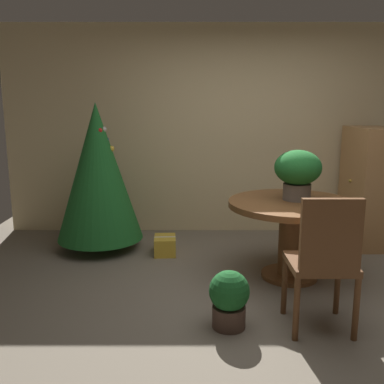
{
  "coord_description": "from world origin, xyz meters",
  "views": [
    {
      "loc": [
        -0.64,
        -3.35,
        1.64
      ],
      "look_at": [
        -0.66,
        0.36,
        0.88
      ],
      "focal_mm": 40.56,
      "sensor_mm": 36.0,
      "label": 1
    }
  ],
  "objects_px": {
    "holiday_tree": "(100,172)",
    "potted_plant": "(231,298)",
    "wooden_chair_near": "(326,257)",
    "wooden_cabinet": "(371,187)",
    "round_dining_table": "(294,221)",
    "gift_box_gold": "(167,245)",
    "flower_vase": "(300,171)"
  },
  "relations": [
    {
      "from": "gift_box_gold",
      "to": "wooden_cabinet",
      "type": "relative_size",
      "value": 0.24
    },
    {
      "from": "wooden_chair_near",
      "to": "wooden_cabinet",
      "type": "relative_size",
      "value": 0.75
    },
    {
      "from": "holiday_tree",
      "to": "wooden_chair_near",
      "type": "bearing_deg",
      "value": -43.09
    },
    {
      "from": "wooden_chair_near",
      "to": "wooden_cabinet",
      "type": "distance_m",
      "value": 2.36
    },
    {
      "from": "gift_box_gold",
      "to": "wooden_cabinet",
      "type": "height_order",
      "value": "wooden_cabinet"
    },
    {
      "from": "flower_vase",
      "to": "wooden_cabinet",
      "type": "bearing_deg",
      "value": 42.17
    },
    {
      "from": "potted_plant",
      "to": "holiday_tree",
      "type": "bearing_deg",
      "value": 126.5
    },
    {
      "from": "flower_vase",
      "to": "potted_plant",
      "type": "relative_size",
      "value": 1.08
    },
    {
      "from": "flower_vase",
      "to": "wooden_chair_near",
      "type": "height_order",
      "value": "flower_vase"
    },
    {
      "from": "round_dining_table",
      "to": "wooden_cabinet",
      "type": "relative_size",
      "value": 0.87
    },
    {
      "from": "round_dining_table",
      "to": "wooden_cabinet",
      "type": "bearing_deg",
      "value": 42.67
    },
    {
      "from": "holiday_tree",
      "to": "gift_box_gold",
      "type": "distance_m",
      "value": 1.1
    },
    {
      "from": "wooden_chair_near",
      "to": "wooden_cabinet",
      "type": "xyz_separation_m",
      "value": [
        1.13,
        2.07,
        0.11
      ]
    },
    {
      "from": "wooden_cabinet",
      "to": "potted_plant",
      "type": "bearing_deg",
      "value": -131.96
    },
    {
      "from": "wooden_chair_near",
      "to": "gift_box_gold",
      "type": "bearing_deg",
      "value": 126.33
    },
    {
      "from": "round_dining_table",
      "to": "wooden_chair_near",
      "type": "xyz_separation_m",
      "value": [
        0.0,
        -1.02,
        0.01
      ]
    },
    {
      "from": "wooden_cabinet",
      "to": "round_dining_table",
      "type": "bearing_deg",
      "value": -137.33
    },
    {
      "from": "wooden_cabinet",
      "to": "potted_plant",
      "type": "xyz_separation_m",
      "value": [
        -1.79,
        -2.0,
        -0.46
      ]
    },
    {
      "from": "wooden_chair_near",
      "to": "round_dining_table",
      "type": "bearing_deg",
      "value": 90.0
    },
    {
      "from": "wooden_chair_near",
      "to": "potted_plant",
      "type": "distance_m",
      "value": 0.75
    },
    {
      "from": "holiday_tree",
      "to": "potted_plant",
      "type": "relative_size",
      "value": 3.77
    },
    {
      "from": "round_dining_table",
      "to": "potted_plant",
      "type": "relative_size",
      "value": 2.72
    },
    {
      "from": "round_dining_table",
      "to": "holiday_tree",
      "type": "relative_size",
      "value": 0.72
    },
    {
      "from": "holiday_tree",
      "to": "gift_box_gold",
      "type": "height_order",
      "value": "holiday_tree"
    },
    {
      "from": "holiday_tree",
      "to": "gift_box_gold",
      "type": "relative_size",
      "value": 5.08
    },
    {
      "from": "wooden_chair_near",
      "to": "gift_box_gold",
      "type": "xyz_separation_m",
      "value": [
        -1.24,
        1.68,
        -0.48
      ]
    },
    {
      "from": "round_dining_table",
      "to": "flower_vase",
      "type": "bearing_deg",
      "value": 51.72
    },
    {
      "from": "wooden_chair_near",
      "to": "gift_box_gold",
      "type": "height_order",
      "value": "wooden_chair_near"
    },
    {
      "from": "holiday_tree",
      "to": "flower_vase",
      "type": "bearing_deg",
      "value": -20.69
    },
    {
      "from": "flower_vase",
      "to": "holiday_tree",
      "type": "height_order",
      "value": "holiday_tree"
    },
    {
      "from": "flower_vase",
      "to": "wooden_chair_near",
      "type": "relative_size",
      "value": 0.46
    },
    {
      "from": "holiday_tree",
      "to": "potted_plant",
      "type": "bearing_deg",
      "value": -53.5
    }
  ]
}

